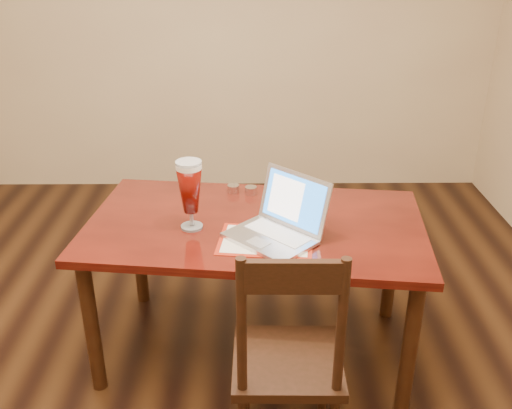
{
  "coord_description": "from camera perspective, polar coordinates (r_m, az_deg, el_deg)",
  "views": [
    {
      "loc": [
        0.36,
        -1.96,
        1.91
      ],
      "look_at": [
        0.38,
        0.28,
        0.85
      ],
      "focal_mm": 40.0,
      "sensor_mm": 36.0,
      "label": 1
    }
  ],
  "objects": [
    {
      "name": "dining_chair",
      "position": [
        2.23,
        3.22,
        -15.34
      ],
      "size": [
        0.42,
        0.4,
        0.98
      ],
      "rotation": [
        0.0,
        0.0,
        -0.02
      ],
      "color": "black",
      "rests_on": "ground"
    },
    {
      "name": "dining_table",
      "position": [
        2.64,
        -0.29,
        -3.2
      ],
      "size": [
        1.63,
        1.04,
        1.04
      ],
      "rotation": [
        0.0,
        0.0,
        -0.12
      ],
      "color": "#54120B",
      "rests_on": "ground"
    },
    {
      "name": "ground",
      "position": [
        2.76,
        -8.33,
        -18.81
      ],
      "size": [
        5.0,
        5.0,
        0.0
      ],
      "primitive_type": "plane",
      "color": "black",
      "rests_on": "ground"
    }
  ]
}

